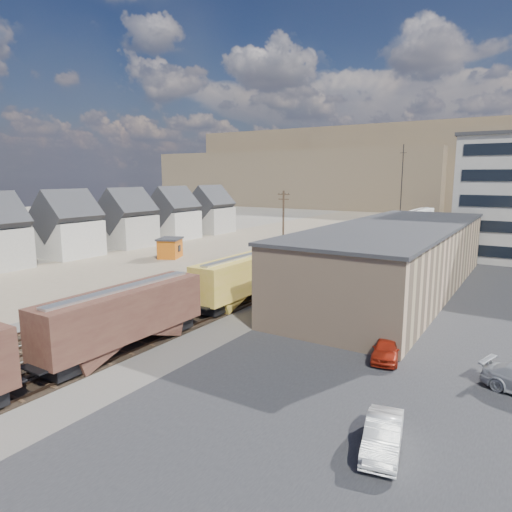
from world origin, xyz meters
The scene contains 15 objects.
ground centered at (0.00, 0.00, 0.00)m, with size 300.00×300.00×0.00m, color #6B6356.
ballast_bed centered at (0.00, 50.00, 0.03)m, with size 18.00×200.00×0.06m, color #4C4742.
dirt_yard centered at (-20.00, 40.00, 0.01)m, with size 24.00×180.00×0.03m, color #746950.
asphalt_lot centered at (22.00, 35.00, 0.02)m, with size 26.00×120.00×0.04m, color #232326.
rail_tracks centered at (-0.55, 50.00, 0.11)m, with size 11.40×200.00×0.24m.
freight_train centered at (3.80, 34.35, 2.79)m, with size 3.00×119.74×4.46m.
warehouse centered at (14.98, 25.00, 3.65)m, with size 12.40×40.40×7.25m.
utility_pole_north centered at (-8.50, 42.00, 5.30)m, with size 2.20×0.32×10.00m.
radio_mast centered at (6.00, 60.00, 9.12)m, with size 1.20×0.16×18.00m.
townhouse_row centered at (-34.00, 25.00, 4.34)m, with size 8.15×68.16×10.47m.
hills_north centered at (0.17, 167.92, 14.10)m, with size 265.00×80.00×32.00m.
maintenance_shed centered at (-19.67, 26.40, 1.58)m, with size 4.68×5.16×3.08m.
parked_car_red centered at (20.02, 4.91, 0.74)m, with size 1.75×4.36×1.49m, color #A0210E.
parked_car_white centered at (23.00, -5.74, 0.75)m, with size 1.58×4.52×1.49m, color silver.
parked_car_blue centered at (22.29, 57.05, 0.77)m, with size 2.56×5.56×1.55m, color navy.
Camera 1 is at (28.25, -24.90, 12.44)m, focal length 32.00 mm.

